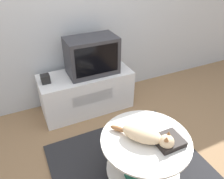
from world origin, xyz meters
name	(u,v)px	position (x,y,z in m)	size (l,w,h in m)	color
ground_plane	(134,174)	(0.00, 0.00, 0.00)	(12.00, 12.00, 0.00)	#93704C
wall_back	(75,0)	(0.00, 1.49, 1.30)	(8.00, 0.05, 2.60)	silver
rug	(135,174)	(0.00, 0.00, 0.01)	(1.43, 1.40, 0.02)	#28282B
tv_stand	(87,92)	(-0.05, 1.16, 0.26)	(1.13, 0.48, 0.51)	white
tv	(92,56)	(0.05, 1.16, 0.73)	(0.59, 0.35, 0.44)	#333338
speaker	(45,79)	(-0.52, 1.16, 0.56)	(0.10, 0.10, 0.10)	black
coffee_table	(144,153)	(0.04, -0.06, 0.33)	(0.73, 0.73, 0.49)	#B2B2B7
dvd_box	(169,141)	(0.17, -0.17, 0.53)	(0.21, 0.19, 0.04)	black
cat	(146,135)	(0.03, -0.08, 0.57)	(0.37, 0.44, 0.14)	beige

